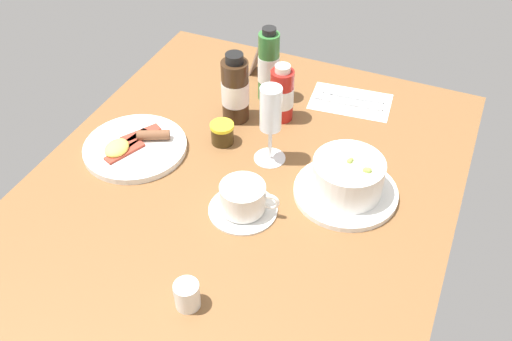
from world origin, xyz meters
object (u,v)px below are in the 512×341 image
(sauce_bottle_red, at_px, (282,95))
(menu_card, at_px, (265,55))
(cutlery_setting, at_px, (349,100))
(wine_glass, at_px, (271,114))
(jam_jar, at_px, (222,133))
(breakfast_plate, at_px, (134,147))
(sauce_bottle_green, at_px, (269,66))
(creamer_jug, at_px, (187,295))
(sauce_bottle_brown, at_px, (235,90))
(coffee_cup, at_px, (243,199))
(porridge_bowl, at_px, (347,179))

(sauce_bottle_red, height_order, menu_card, sauce_bottle_red)
(cutlery_setting, height_order, menu_card, menu_card)
(menu_card, bearing_deg, wine_glass, -155.83)
(jam_jar, bearing_deg, breakfast_plate, 121.88)
(cutlery_setting, xyz_separation_m, sauce_bottle_green, (-0.06, 0.19, 0.08))
(creamer_jug, bearing_deg, sauce_bottle_green, 9.74)
(breakfast_plate, bearing_deg, creamer_jug, -136.29)
(creamer_jug, height_order, menu_card, menu_card)
(creamer_jug, relative_size, sauce_bottle_brown, 0.33)
(coffee_cup, bearing_deg, menu_card, 17.50)
(porridge_bowl, xyz_separation_m, breakfast_plate, (-0.05, 0.46, -0.03))
(wine_glass, bearing_deg, jam_jar, 84.56)
(sauce_bottle_red, xyz_separation_m, sauce_bottle_green, (0.06, 0.06, 0.02))
(cutlery_setting, xyz_separation_m, sauce_bottle_red, (-0.12, 0.13, 0.06))
(porridge_bowl, height_order, breakfast_plate, porridge_bowl)
(cutlery_setting, xyz_separation_m, coffee_cup, (-0.43, 0.08, 0.03))
(porridge_bowl, distance_m, wine_glass, 0.20)
(porridge_bowl, distance_m, creamer_jug, 0.39)
(sauce_bottle_red, xyz_separation_m, breakfast_plate, (-0.24, 0.25, -0.05))
(cutlery_setting, bearing_deg, coffee_cup, 168.95)
(creamer_jug, height_order, sauce_bottle_green, sauce_bottle_green)
(wine_glass, distance_m, sauce_bottle_brown, 0.17)
(coffee_cup, xyz_separation_m, sauce_bottle_brown, (0.27, 0.14, 0.05))
(porridge_bowl, relative_size, creamer_jug, 3.70)
(wine_glass, distance_m, sauce_bottle_red, 0.16)
(breakfast_plate, bearing_deg, cutlery_setting, -46.26)
(breakfast_plate, bearing_deg, wine_glass, -72.13)
(coffee_cup, relative_size, wine_glass, 0.78)
(jam_jar, relative_size, sauce_bottle_green, 0.28)
(cutlery_setting, bearing_deg, sauce_bottle_green, 107.76)
(jam_jar, xyz_separation_m, breakfast_plate, (-0.10, 0.16, -0.01))
(wine_glass, height_order, breakfast_plate, wine_glass)
(creamer_jug, height_order, wine_glass, wine_glass)
(creamer_jug, distance_m, sauce_bottle_red, 0.55)
(sauce_bottle_brown, bearing_deg, breakfast_plate, 141.82)
(cutlery_setting, bearing_deg, porridge_bowl, -164.83)
(cutlery_setting, relative_size, jam_jar, 3.85)
(jam_jar, bearing_deg, sauce_bottle_red, -32.70)
(jam_jar, distance_m, sauce_bottle_green, 0.21)
(creamer_jug, height_order, sauce_bottle_brown, sauce_bottle_brown)
(porridge_bowl, distance_m, cutlery_setting, 0.32)
(cutlery_setting, height_order, sauce_bottle_brown, sauce_bottle_brown)
(creamer_jug, xyz_separation_m, jam_jar, (0.41, 0.13, -0.00))
(sauce_bottle_green, height_order, sauce_bottle_brown, sauce_bottle_green)
(porridge_bowl, bearing_deg, coffee_cup, 125.71)
(coffee_cup, relative_size, breakfast_plate, 0.62)
(creamer_jug, bearing_deg, menu_card, 12.10)
(sauce_bottle_green, bearing_deg, wine_glass, -156.87)
(coffee_cup, relative_size, menu_card, 1.20)
(sauce_bottle_red, bearing_deg, breakfast_plate, 133.40)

